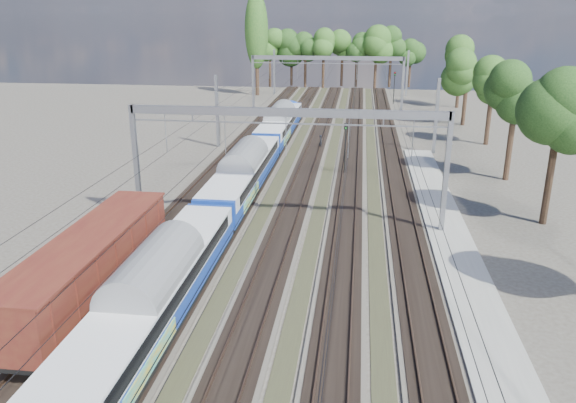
# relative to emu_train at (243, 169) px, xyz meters

# --- Properties ---
(track_bed) EXTENTS (21.00, 130.00, 0.34)m
(track_bed) POSITION_rel_emu_train_xyz_m (4.50, 9.01, -2.60)
(track_bed) COLOR #47423A
(track_bed) RESTS_ON ground
(platform) EXTENTS (3.00, 70.00, 0.30)m
(platform) POSITION_rel_emu_train_xyz_m (16.50, -15.99, -2.55)
(platform) COLOR gray
(platform) RESTS_ON ground
(catenary) EXTENTS (25.65, 130.00, 9.00)m
(catenary) POSITION_rel_emu_train_xyz_m (4.83, 16.69, 3.70)
(catenary) COLOR gray
(catenary) RESTS_ON ground
(tree_belt) EXTENTS (40.07, 98.75, 12.08)m
(tree_belt) POSITION_rel_emu_train_xyz_m (10.02, 59.62, 5.72)
(tree_belt) COLOR black
(tree_belt) RESTS_ON ground
(poplar) EXTENTS (4.40, 4.40, 19.04)m
(poplar) POSITION_rel_emu_train_xyz_m (-10.00, 62.01, 9.19)
(poplar) COLOR black
(poplar) RESTS_ON ground
(emu_train) EXTENTS (3.14, 66.32, 4.59)m
(emu_train) POSITION_rel_emu_train_xyz_m (0.00, 0.00, 0.00)
(emu_train) COLOR black
(emu_train) RESTS_ON ground
(freight_boxcar) EXTENTS (3.21, 15.48, 3.99)m
(freight_boxcar) POSITION_rel_emu_train_xyz_m (-4.50, -19.21, -0.27)
(freight_boxcar) COLOR black
(freight_boxcar) RESTS_ON ground
(worker) EXTENTS (0.55, 0.69, 1.65)m
(worker) POSITION_rel_emu_train_xyz_m (5.27, 19.54, -1.87)
(worker) COLOR black
(worker) RESTS_ON ground
(signal_near) EXTENTS (0.37, 0.34, 5.17)m
(signal_near) POSITION_rel_emu_train_xyz_m (8.44, 8.78, 0.57)
(signal_near) COLOR black
(signal_near) RESTS_ON ground
(signal_far) EXTENTS (0.35, 0.32, 5.50)m
(signal_far) POSITION_rel_emu_train_xyz_m (15.49, 54.78, 0.78)
(signal_far) COLOR black
(signal_far) RESTS_ON ground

